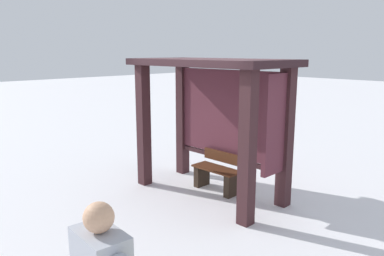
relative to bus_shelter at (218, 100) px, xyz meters
The scene contains 3 objects.
ground_plane 1.73m from the bus_shelter, 118.07° to the right, with size 60.00×60.00×0.00m, color white.
bus_shelter is the anchor object (origin of this frame).
bench_left_inside 1.41m from the bus_shelter, 126.15° to the left, with size 0.96×0.38×0.72m.
Camera 1 is at (4.47, -4.80, 2.57)m, focal length 35.24 mm.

